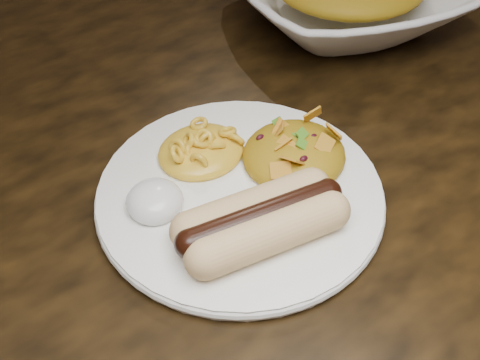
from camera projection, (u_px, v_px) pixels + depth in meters
table at (101, 240)px, 0.61m from camera, size 1.60×0.90×0.75m
plate at (240, 193)px, 0.52m from camera, size 0.35×0.35×0.01m
hotdog at (261, 220)px, 0.47m from camera, size 0.13×0.09×0.03m
mac_and_cheese at (200, 142)px, 0.54m from camera, size 0.11×0.11×0.03m
sour_cream at (154, 195)px, 0.49m from camera, size 0.07×0.07×0.03m
taco_salad at (295, 147)px, 0.53m from camera, size 0.10×0.10×0.04m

